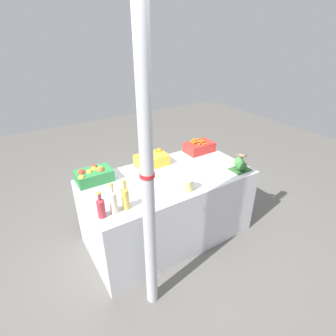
{
  "coord_description": "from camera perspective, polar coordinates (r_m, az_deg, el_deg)",
  "views": [
    {
      "loc": [
        -1.35,
        -2.12,
        2.27
      ],
      "look_at": [
        0.0,
        0.0,
        0.93
      ],
      "focal_mm": 28.0,
      "sensor_mm": 36.0,
      "label": 1
    }
  ],
  "objects": [
    {
      "name": "ground_plane",
      "position": [
        3.38,
        0.0,
        -14.12
      ],
      "size": [
        10.0,
        10.0,
        0.0
      ],
      "primitive_type": "plane",
      "color": "#605E59"
    },
    {
      "name": "market_table",
      "position": [
        3.12,
        0.0,
        -8.42
      ],
      "size": [
        1.87,
        0.96,
        0.83
      ],
      "primitive_type": "cube",
      "color": "silver",
      "rests_on": "ground_plane"
    },
    {
      "name": "support_pole",
      "position": [
        1.91,
        -4.46,
        -3.75
      ],
      "size": [
        0.11,
        0.11,
        2.52
      ],
      "color": "#B7BABF",
      "rests_on": "ground_plane"
    },
    {
      "name": "apple_crate",
      "position": [
        2.87,
        -15.9,
        -1.43
      ],
      "size": [
        0.37,
        0.24,
        0.16
      ],
      "color": "#2D8442",
      "rests_on": "market_table"
    },
    {
      "name": "orange_crate",
      "position": [
        3.1,
        -3.74,
        1.96
      ],
      "size": [
        0.37,
        0.24,
        0.16
      ],
      "color": "gold",
      "rests_on": "market_table"
    },
    {
      "name": "carrot_crate",
      "position": [
        3.47,
        6.82,
        4.62
      ],
      "size": [
        0.37,
        0.25,
        0.16
      ],
      "color": "red",
      "rests_on": "market_table"
    },
    {
      "name": "broccoli_pile",
      "position": [
        3.1,
        15.37,
        0.88
      ],
      "size": [
        0.22,
        0.19,
        0.16
      ],
      "color": "#2D602D",
      "rests_on": "market_table"
    },
    {
      "name": "juice_bottle_ruby",
      "position": [
        2.31,
        -14.4,
        -8.21
      ],
      "size": [
        0.07,
        0.07,
        0.25
      ],
      "color": "#B2333D",
      "rests_on": "market_table"
    },
    {
      "name": "juice_bottle_cloudy",
      "position": [
        2.33,
        -11.84,
        -7.01
      ],
      "size": [
        0.07,
        0.07,
        0.3
      ],
      "color": "beige",
      "rests_on": "market_table"
    },
    {
      "name": "juice_bottle_golden",
      "position": [
        2.36,
        -9.27,
        -6.26
      ],
      "size": [
        0.07,
        0.07,
        0.29
      ],
      "color": "gold",
      "rests_on": "market_table"
    },
    {
      "name": "pickle_jar",
      "position": [
        2.62,
        4.27,
        -3.55
      ],
      "size": [
        0.12,
        0.12,
        0.13
      ],
      "color": "#D1CC75",
      "rests_on": "market_table"
    },
    {
      "name": "sparrow_bird",
      "position": [
        3.03,
        15.88,
        2.6
      ],
      "size": [
        0.08,
        0.12,
        0.05
      ],
      "rotation": [
        0.0,
        0.0,
        -1.06
      ],
      "color": "#4C3D2D",
      "rests_on": "broccoli_pile"
    }
  ]
}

